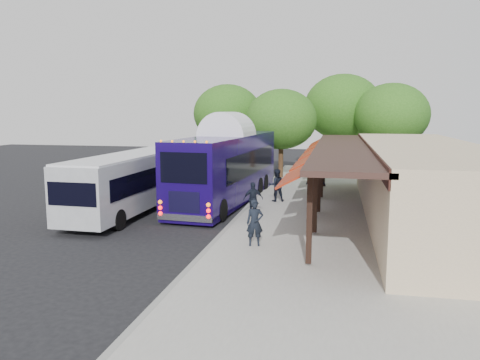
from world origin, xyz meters
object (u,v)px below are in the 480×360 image
Objects in this scene: coach_bus at (227,164)px; ped_a at (255,223)px; city_bus at (134,179)px; sign_board at (310,201)px; ped_b at (276,185)px; ped_d at (316,180)px; ped_c at (253,199)px.

coach_bus reaches higher than ped_a.
city_bus reaches higher than ped_a.
city_bus is at bearing 163.43° from sign_board.
ped_d is (2.04, 2.28, 0.04)m from ped_b.
ped_a is at bearing 99.23° from ped_d.
sign_board is at bearing -34.56° from coach_bus.
city_bus is 6.19× the size of ped_b.
ped_b is (-0.32, 8.76, 0.04)m from ped_a.
ped_b is 1.46× the size of sign_board.
coach_bus is 4.65m from ped_c.
ped_b is at bearing 105.07° from sign_board.
ped_c is at bearing 86.58° from ped_a.
city_bus is 10.57m from ped_d.
coach_bus is 10.36× the size of sign_board.
ped_d is at bearing -149.01° from ped_b.
ped_a is 5.20m from sign_board.
sign_board is (4.86, -3.94, -1.18)m from coach_bus.
city_bus is at bearing -136.27° from coach_bus.
coach_bus is 1.14× the size of city_bus.
ped_b reaches higher than ped_c.
city_bus reaches higher than ped_c.
city_bus is (-4.12, -3.37, -0.52)m from coach_bus.
ped_c is (2.19, -3.92, -1.20)m from coach_bus.
sign_board is at bearing 100.82° from ped_b.
coach_bus is 3.02m from ped_b.
coach_bus is at bearing 95.24° from ped_a.
ped_c reaches higher than sign_board.
ped_c is (6.30, -0.55, -0.68)m from city_bus.
ped_c is 6.67m from ped_d.
coach_bus is at bearing -83.12° from ped_c.
ped_b reaches higher than sign_board.
ped_c is 1.32× the size of sign_board.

